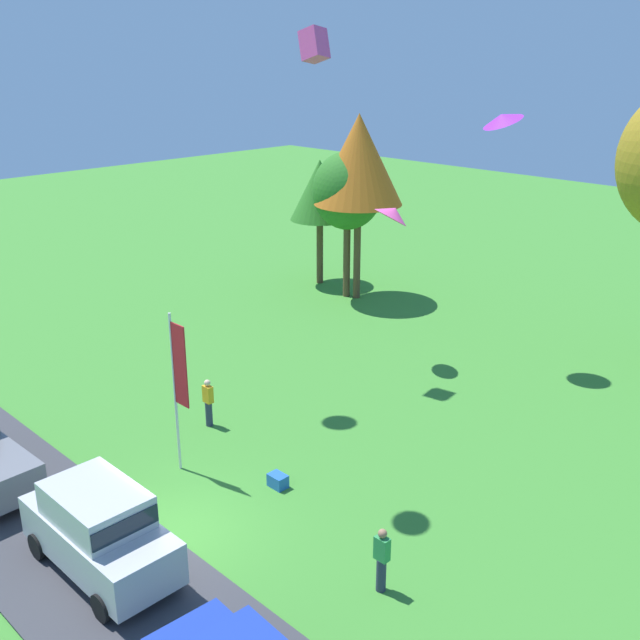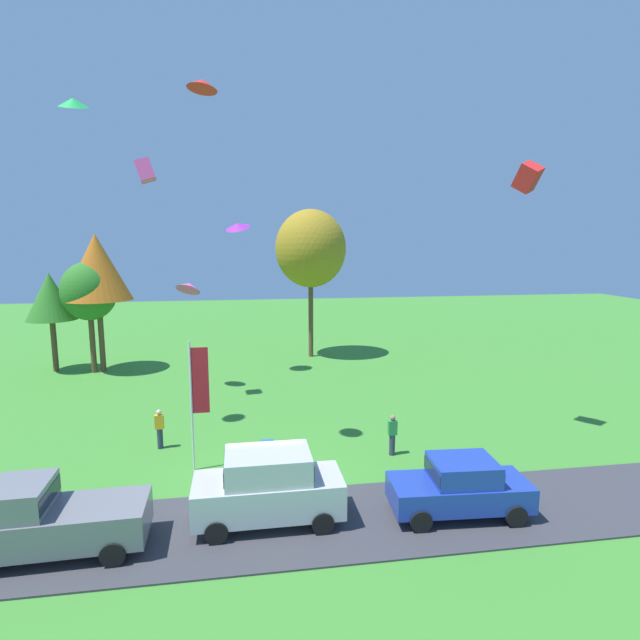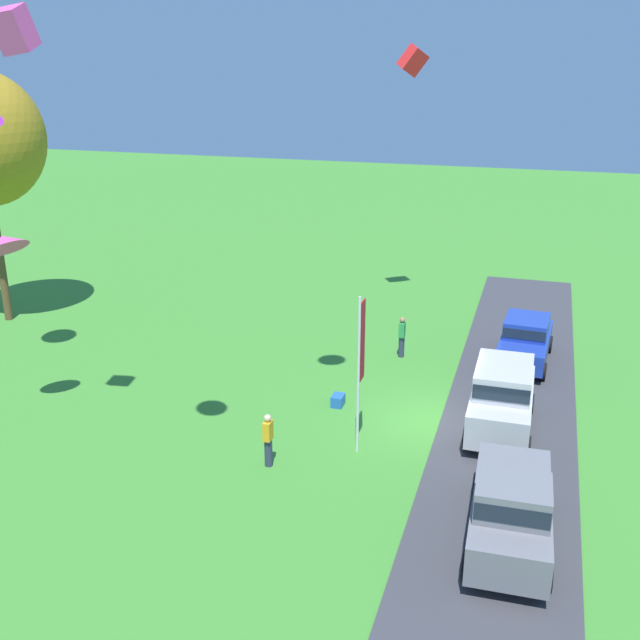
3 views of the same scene
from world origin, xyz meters
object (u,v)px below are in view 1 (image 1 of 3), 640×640
(tree_center_back, at_px, (348,191))
(kite_delta_topmost, at_px, (393,213))
(tree_lone_near, at_px, (320,191))
(kite_box_trailing_tail, at_px, (314,45))
(kite_delta_near_flag, at_px, (502,118))
(tree_far_right, at_px, (359,160))
(person_on_lawn, at_px, (382,559))
(flag_banner, at_px, (178,375))
(cooler_box, at_px, (278,481))
(person_beside_suv, at_px, (208,402))
(car_suv_mid_row, at_px, (99,527))

(tree_center_back, distance_m, kite_delta_topmost, 8.50)
(tree_lone_near, distance_m, kite_box_trailing_tail, 13.55)
(kite_box_trailing_tail, xyz_separation_m, kite_delta_near_flag, (4.53, 5.36, -2.57))
(tree_far_right, bearing_deg, person_on_lawn, -46.21)
(flag_banner, height_order, cooler_box, flag_banner)
(person_beside_suv, bearing_deg, flag_banner, -51.69)
(kite_delta_topmost, bearing_deg, person_on_lawn, -50.69)
(tree_far_right, bearing_deg, tree_center_back, -160.20)
(person_on_lawn, relative_size, kite_box_trailing_tail, 1.63)
(kite_delta_near_flag, bearing_deg, kite_box_trailing_tail, -130.18)
(cooler_box, height_order, kite_delta_topmost, kite_delta_topmost)
(tree_lone_near, xyz_separation_m, kite_delta_topmost, (9.60, -5.58, 1.06))
(kite_delta_near_flag, bearing_deg, cooler_box, -84.93)
(person_on_lawn, height_order, cooler_box, person_on_lawn)
(car_suv_mid_row, height_order, kite_delta_topmost, kite_delta_topmost)
(tree_far_right, bearing_deg, person_beside_suv, -67.17)
(cooler_box, bearing_deg, tree_lone_near, 131.47)
(kite_box_trailing_tail, bearing_deg, kite_delta_topmost, 58.37)
(tree_lone_near, xyz_separation_m, cooler_box, (13.59, -15.37, -4.88))
(person_beside_suv, height_order, tree_lone_near, tree_lone_near)
(person_beside_suv, height_order, cooler_box, person_beside_suv)
(person_on_lawn, bearing_deg, kite_delta_topmost, 129.31)
(person_on_lawn, xyz_separation_m, kite_delta_topmost, (-9.06, 11.06, 5.27))
(person_beside_suv, bearing_deg, cooler_box, -11.34)
(person_on_lawn, xyz_separation_m, kite_delta_near_flag, (-6.18, 13.75, 8.86))
(tree_center_back, bearing_deg, person_on_lawn, -44.88)
(tree_center_back, height_order, tree_far_right, tree_far_right)
(tree_center_back, relative_size, kite_delta_near_flag, 4.87)
(tree_center_back, distance_m, kite_box_trailing_tail, 11.47)
(tree_lone_near, xyz_separation_m, tree_far_right, (3.20, -0.52, 1.97))
(kite_delta_topmost, bearing_deg, kite_delta_near_flag, 43.01)
(kite_delta_topmost, bearing_deg, person_beside_suv, -93.39)
(flag_banner, xyz_separation_m, kite_box_trailing_tail, (-2.97, 8.55, 9.09))
(car_suv_mid_row, distance_m, tree_lone_near, 25.13)
(cooler_box, relative_size, kite_delta_near_flag, 0.37)
(person_beside_suv, xyz_separation_m, kite_delta_topmost, (0.53, 8.89, 5.27))
(car_suv_mid_row, xyz_separation_m, person_beside_suv, (-4.27, 6.49, -0.42))
(tree_lone_near, relative_size, cooler_box, 12.01)
(person_beside_suv, xyz_separation_m, flag_banner, (1.85, -2.34, 2.34))
(flag_banner, relative_size, kite_delta_topmost, 3.53)
(person_beside_suv, relative_size, kite_delta_near_flag, 1.12)
(kite_delta_topmost, bearing_deg, car_suv_mid_row, -76.34)
(tree_lone_near, relative_size, kite_delta_near_flag, 4.39)
(tree_center_back, relative_size, tree_far_right, 0.80)
(tree_center_back, bearing_deg, car_suv_mid_row, -62.20)
(tree_center_back, distance_m, flag_banner, 18.23)
(flag_banner, bearing_deg, kite_delta_near_flag, 83.61)
(tree_far_right, distance_m, flag_banner, 18.42)
(tree_far_right, distance_m, kite_delta_near_flag, 9.95)
(person_on_lawn, distance_m, tree_far_right, 23.17)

